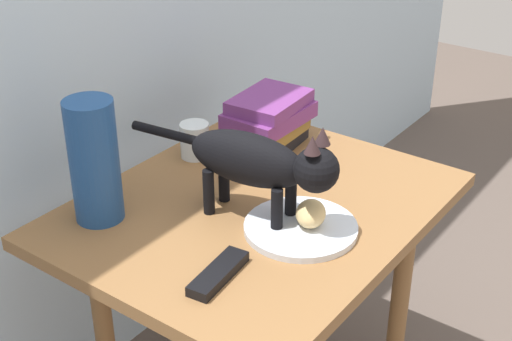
% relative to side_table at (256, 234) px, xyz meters
% --- Properties ---
extents(side_table, '(0.81, 0.66, 0.60)m').
position_rel_side_table_xyz_m(side_table, '(0.00, 0.00, 0.00)').
color(side_table, olive).
rests_on(side_table, ground).
extents(plate, '(0.23, 0.23, 0.01)m').
position_rel_side_table_xyz_m(plate, '(-0.03, -0.14, 0.09)').
color(plate, silver).
rests_on(plate, side_table).
extents(bread_roll, '(0.10, 0.09, 0.05)m').
position_rel_side_table_xyz_m(bread_roll, '(-0.02, -0.15, 0.12)').
color(bread_roll, '#E0BC7A').
rests_on(bread_roll, plate).
extents(cat, '(0.12, 0.48, 0.23)m').
position_rel_side_table_xyz_m(cat, '(-0.05, -0.04, 0.21)').
color(cat, black).
rests_on(cat, side_table).
extents(book_stack, '(0.22, 0.16, 0.14)m').
position_rel_side_table_xyz_m(book_stack, '(0.24, 0.14, 0.15)').
color(book_stack, black).
rests_on(book_stack, side_table).
extents(green_vase, '(0.10, 0.10, 0.26)m').
position_rel_side_table_xyz_m(green_vase, '(-0.24, 0.23, 0.21)').
color(green_vase, navy).
rests_on(green_vase, side_table).
extents(candle_jar, '(0.07, 0.07, 0.08)m').
position_rel_side_table_xyz_m(candle_jar, '(0.09, 0.25, 0.12)').
color(candle_jar, silver).
rests_on(candle_jar, side_table).
extents(tv_remote, '(0.15, 0.06, 0.02)m').
position_rel_side_table_xyz_m(tv_remote, '(-0.25, -0.10, 0.09)').
color(tv_remote, black).
rests_on(tv_remote, side_table).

